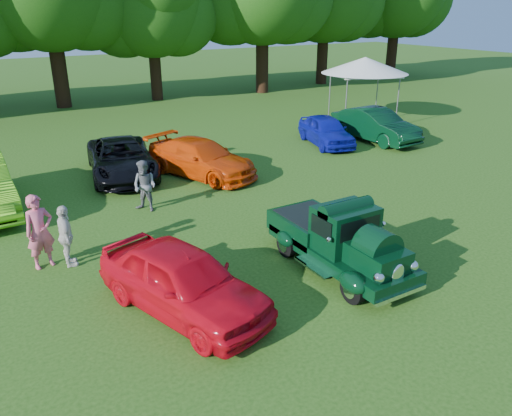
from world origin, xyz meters
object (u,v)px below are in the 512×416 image
hero_pickup (338,241)px  spectator_grey (145,186)px  back_car_green (375,125)px  spectator_white (66,236)px  back_car_orange (201,158)px  spectator_pink (40,232)px  red_convertible (183,280)px  back_car_black (122,159)px  canopy_tent (365,66)px  back_car_blue (326,130)px

hero_pickup → spectator_grey: hero_pickup is taller
back_car_green → spectator_white: size_ratio=2.89×
back_car_orange → spectator_pink: size_ratio=2.48×
red_convertible → back_car_black: bearing=62.6°
spectator_pink → spectator_grey: size_ratio=1.16×
back_car_black → back_car_green: (11.75, -0.93, 0.07)m
back_car_orange → spectator_grey: size_ratio=2.87×
red_convertible → back_car_green: back_car_green is taller
canopy_tent → red_convertible: bearing=-142.6°
back_car_black → back_car_orange: 2.93m
hero_pickup → spectator_pink: (-6.10, 3.71, 0.22)m
spectator_pink → back_car_green: bearing=4.5°
back_car_black → hero_pickup: bearing=-66.0°
back_car_green → spectator_white: 15.86m
back_car_blue → spectator_pink: size_ratio=2.08×
back_car_orange → spectator_white: size_ratio=2.93×
back_car_green → spectator_white: spectator_white is taller
back_car_black → spectator_white: (-3.23, -6.15, 0.11)m
back_car_black → back_car_green: back_car_green is taller
red_convertible → back_car_black: red_convertible is taller
back_car_blue → spectator_white: 13.87m
back_car_green → red_convertible: bearing=-149.9°
hero_pickup → red_convertible: 3.94m
spectator_grey → back_car_green: bearing=67.8°
hero_pickup → back_car_black: 9.87m
canopy_tent → spectator_grey: bearing=-156.5°
spectator_pink → spectator_grey: (3.35, 2.16, -0.12)m
red_convertible → spectator_pink: spectator_pink is taller
back_car_orange → back_car_blue: back_car_orange is taller
back_car_blue → hero_pickup: bearing=-111.8°
canopy_tent → hero_pickup: bearing=-134.0°
back_car_blue → canopy_tent: canopy_tent is taller
back_car_orange → back_car_green: bearing=-18.1°
back_car_orange → spectator_white: (-5.78, -4.71, 0.12)m
back_car_green → spectator_grey: 12.47m
spectator_white → canopy_tent: size_ratio=0.26×
back_car_black → back_car_blue: (9.35, -0.30, -0.02)m
hero_pickup → canopy_tent: (11.72, 12.15, 2.26)m
spectator_grey → back_car_black: bearing=138.7°
spectator_white → back_car_blue: bearing=-61.5°
back_car_blue → back_car_green: (2.40, -0.63, 0.09)m
back_car_blue → spectator_pink: (-13.10, -5.58, 0.27)m
back_car_blue → spectator_pink: bearing=-141.7°
back_car_orange → spectator_white: 7.46m
spectator_white → spectator_grey: bearing=-45.7°
red_convertible → back_car_green: size_ratio=0.91×
spectator_grey → red_convertible: bearing=-47.0°
hero_pickup → back_car_green: size_ratio=0.92×
hero_pickup → spectator_grey: bearing=115.1°
canopy_tent → spectator_white: bearing=-153.3°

